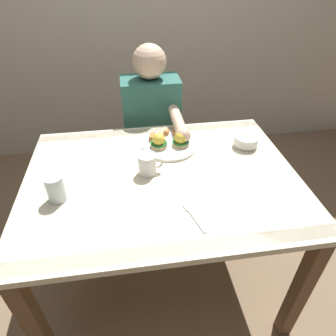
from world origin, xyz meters
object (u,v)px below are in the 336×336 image
fork (193,216)px  water_glass_near (56,189)px  diner_person (153,127)px  coffee_mug (148,163)px  eggs_benedict_plate (170,143)px  dining_table (162,194)px  fruit_bowl (246,141)px

fork → water_glass_near: (-0.51, 0.18, 0.05)m
water_glass_near → fork: bearing=-18.8°
diner_person → coffee_mug: bearing=-97.8°
eggs_benedict_plate → diner_person: bearing=97.3°
coffee_mug → diner_person: bearing=82.2°
fork → dining_table: bearing=108.0°
fruit_bowl → fork: 0.57m
fork → water_glass_near: size_ratio=1.38×
fork → diner_person: (-0.06, 0.86, -0.09)m
coffee_mug → water_glass_near: bearing=-162.3°
eggs_benedict_plate → diner_person: 0.39m
dining_table → fruit_bowl: (0.45, 0.18, 0.14)m
fruit_bowl → coffee_mug: 0.53m
dining_table → fork: (0.09, -0.26, 0.11)m
dining_table → coffee_mug: (-0.06, 0.03, 0.16)m
dining_table → coffee_mug: size_ratio=10.80×
coffee_mug → fork: size_ratio=0.72×
eggs_benedict_plate → fork: bearing=-88.1°
dining_table → water_glass_near: bearing=-168.5°
fork → water_glass_near: water_glass_near is taller
eggs_benedict_plate → water_glass_near: bearing=-147.8°
dining_table → eggs_benedict_plate: size_ratio=4.44×
eggs_benedict_plate → fruit_bowl: 0.39m
eggs_benedict_plate → coffee_mug: (-0.13, -0.19, 0.03)m
eggs_benedict_plate → fork: size_ratio=1.75×
fruit_bowl → fork: (-0.37, -0.44, -0.03)m
diner_person → eggs_benedict_plate: bearing=-82.7°
fruit_bowl → water_glass_near: (-0.88, -0.27, 0.02)m
dining_table → diner_person: (0.02, 0.60, 0.02)m
fruit_bowl → coffee_mug: size_ratio=1.08×
dining_table → fork: size_ratio=7.79×
eggs_benedict_plate → fruit_bowl: bearing=-6.9°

